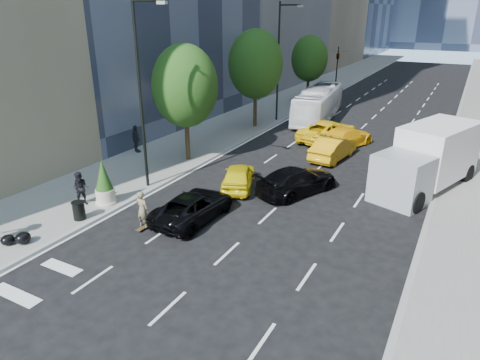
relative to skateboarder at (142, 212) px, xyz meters
The scene contains 22 objects.
ground 3.57m from the skateboarder, ahead, with size 160.00×160.00×0.00m, color black.
sidewalk_left 30.49m from the skateboarder, 100.48° to the left, with size 6.00×120.00×0.15m, color slate.
lamp_near 6.95m from the skateboarder, 125.86° to the left, with size 2.13×0.22×10.00m.
lamp_far 22.70m from the skateboarder, 97.44° to the left, with size 2.13×0.22×10.00m.
tree_near 10.54m from the skateboarder, 112.67° to the left, with size 4.20×4.20×7.46m.
tree_mid 19.84m from the skateboarder, 101.17° to the left, with size 4.50×4.50×7.99m.
tree_far 32.40m from the skateboarder, 96.68° to the left, with size 3.90×3.90×6.92m.
traffic_signal 40.22m from the skateboarder, 94.21° to the left, with size 2.48×0.53×5.20m.
skateboarder is the anchor object (origin of this frame).
black_sedan_lincoln 2.45m from the skateboarder, 53.41° to the left, with size 2.21×4.80×1.33m, color black.
black_sedan_mercedes 8.69m from the skateboarder, 57.60° to the left, with size 2.06×5.08×1.47m, color black.
taxi_a 6.63m from the skateboarder, 77.32° to the left, with size 1.64×4.07×1.39m, color yellow.
taxi_b 14.72m from the skateboarder, 71.57° to the left, with size 1.62×4.63×1.53m, color orange.
taxi_c 18.22m from the skateboarder, 80.51° to the left, with size 2.67×5.79×1.61m, color yellow.
taxi_d 17.80m from the skateboarder, 74.84° to the left, with size 2.08×5.12×1.49m, color #FCB80D.
city_bus 24.35m from the skateboarder, 89.84° to the left, with size 2.50×10.67×2.97m, color white.
box_truck 15.63m from the skateboarder, 46.34° to the left, with size 5.06×7.92×3.57m.
pedestrian_a 4.33m from the skateboarder, behind, with size 0.85×0.66×1.75m, color black.
pedestrian_b 11.47m from the skateboarder, 132.48° to the left, with size 1.12×0.47×1.91m, color black.
trash_can 3.28m from the skateboarder, 164.32° to the right, with size 0.57×0.57×0.86m, color black.
planter_shrub 3.57m from the skateboarder, 162.40° to the left, with size 0.96×0.96×2.31m.
garbage_bags 5.31m from the skateboarder, 133.84° to the right, with size 1.04×1.00×0.51m.
Camera 1 is at (8.79, -13.28, 9.38)m, focal length 32.00 mm.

